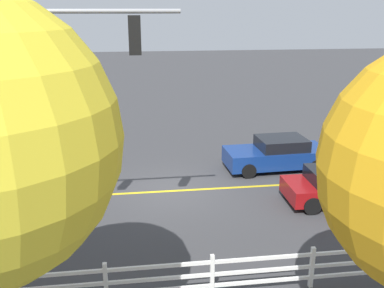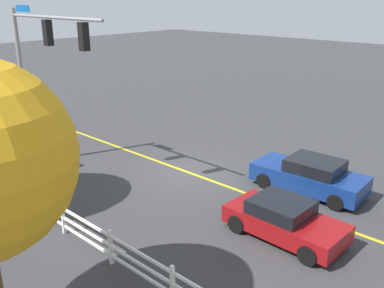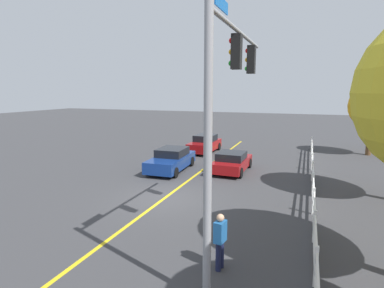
# 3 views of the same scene
# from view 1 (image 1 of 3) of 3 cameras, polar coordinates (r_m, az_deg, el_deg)

# --- Properties ---
(ground_plane) EXTENTS (120.00, 120.00, 0.00)m
(ground_plane) POSITION_cam_1_polar(r_m,az_deg,el_deg) (17.40, -2.71, -6.16)
(ground_plane) COLOR #38383A
(lane_center_stripe) EXTENTS (28.00, 0.16, 0.01)m
(lane_center_stripe) POSITION_cam_1_polar(r_m,az_deg,el_deg) (18.16, 10.02, -5.37)
(lane_center_stripe) COLOR gold
(lane_center_stripe) RESTS_ON ground_plane
(signal_assembly) EXTENTS (6.44, 0.38, 7.27)m
(signal_assembly) POSITION_cam_1_polar(r_m,az_deg,el_deg) (12.27, -22.86, 7.31)
(signal_assembly) COLOR gray
(signal_assembly) RESTS_ON ground_plane
(car_0) EXTENTS (3.99, 1.99, 1.29)m
(car_0) POSITION_cam_1_polar(r_m,az_deg,el_deg) (17.06, 18.52, -5.27)
(car_0) COLOR maroon
(car_0) RESTS_ON ground_plane
(car_1) EXTENTS (4.61, 2.14, 1.44)m
(car_1) POSITION_cam_1_polar(r_m,az_deg,el_deg) (19.89, 11.06, -1.27)
(car_1) COLOR navy
(car_1) RESTS_ON ground_plane
(pedestrian) EXTENTS (0.44, 0.32, 1.69)m
(pedestrian) POSITION_cam_1_polar(r_m,az_deg,el_deg) (13.69, -22.23, -10.05)
(pedestrian) COLOR #191E3F
(pedestrian) RESTS_ON ground_plane
(white_rail_fence) EXTENTS (26.10, 0.10, 1.15)m
(white_rail_fence) POSITION_cam_1_polar(r_m,az_deg,el_deg) (11.99, 15.41, -15.16)
(white_rail_fence) COLOR white
(white_rail_fence) RESTS_ON ground_plane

